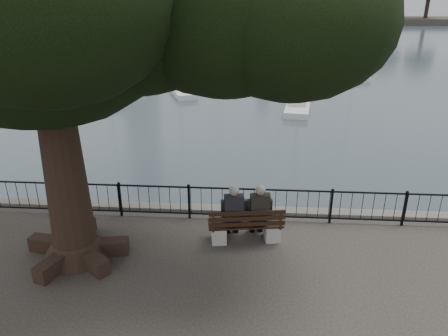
# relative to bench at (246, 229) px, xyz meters

# --- Properties ---
(harbor) EXTENTS (260.00, 260.00, 1.20)m
(harbor) POSITION_rel_bench_xyz_m (-0.65, 1.60, -0.86)
(harbor) COLOR #53514D
(harbor) RESTS_ON ground
(railing) EXTENTS (22.06, 0.06, 1.00)m
(railing) POSITION_rel_bench_xyz_m (-0.65, 1.10, 0.20)
(railing) COLOR black
(railing) RESTS_ON ground
(bench) EXTENTS (2.01, 0.85, 1.03)m
(bench) POSITION_rel_bench_xyz_m (0.00, 0.00, 0.00)
(bench) COLOR gray
(bench) RESTS_ON ground
(person_left) EXTENTS (0.52, 0.85, 1.63)m
(person_left) POSITION_rel_bench_xyz_m (-0.34, 0.07, 0.39)
(person_left) COLOR black
(person_left) RESTS_ON ground
(person_right) EXTENTS (0.52, 0.85, 1.63)m
(person_right) POSITION_rel_bench_xyz_m (0.32, 0.16, 0.39)
(person_right) COLOR black
(person_right) RESTS_ON ground
(lion_monument) EXTENTS (6.30, 6.30, 9.21)m
(lion_monument) POSITION_rel_bench_xyz_m (1.35, 48.53, 0.97)
(lion_monument) COLOR #53514D
(lion_monument) RESTS_ON ground
(sailboat_a) EXTENTS (3.30, 5.67, 10.50)m
(sailboat_a) POSITION_rel_bench_xyz_m (-9.49, 18.56, -1.05)
(sailboat_a) COLOR silver
(sailboat_a) RESTS_ON ground
(sailboat_b) EXTENTS (2.96, 4.85, 9.31)m
(sailboat_b) POSITION_rel_bench_xyz_m (-5.12, 20.59, -1.06)
(sailboat_b) COLOR silver
(sailboat_b) RESTS_ON ground
(sailboat_c) EXTENTS (2.11, 5.21, 10.53)m
(sailboat_c) POSITION_rel_bench_xyz_m (2.89, 16.92, -1.04)
(sailboat_c) COLOR silver
(sailboat_c) RESTS_ON ground
(sailboat_d) EXTENTS (1.88, 5.53, 8.80)m
(sailboat_d) POSITION_rel_bench_xyz_m (8.30, 27.48, -1.08)
(sailboat_d) COLOR silver
(sailboat_d) RESTS_ON ground
(sailboat_e) EXTENTS (3.19, 5.87, 12.70)m
(sailboat_e) POSITION_rel_bench_xyz_m (-12.53, 30.32, -1.00)
(sailboat_e) COLOR silver
(sailboat_e) RESTS_ON ground
(sailboat_f) EXTENTS (1.73, 5.56, 11.39)m
(sailboat_f) POSITION_rel_bench_xyz_m (2.63, 33.70, -1.03)
(sailboat_f) COLOR silver
(sailboat_f) RESTS_ON ground
(sailboat_g) EXTENTS (3.46, 5.62, 10.20)m
(sailboat_g) POSITION_rel_bench_xyz_m (8.67, 37.60, -1.05)
(sailboat_g) COLOR silver
(sailboat_g) RESTS_ON ground
(sailboat_h) EXTENTS (2.17, 4.94, 10.95)m
(sailboat_h) POSITION_rel_bench_xyz_m (-3.97, 39.52, -1.02)
(sailboat_h) COLOR silver
(sailboat_h) RESTS_ON ground
(far_shore) EXTENTS (30.00, 8.60, 9.18)m
(far_shore) POSITION_rel_bench_xyz_m (24.90, 78.06, 2.64)
(far_shore) COLOR #2B2722
(far_shore) RESTS_ON ground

